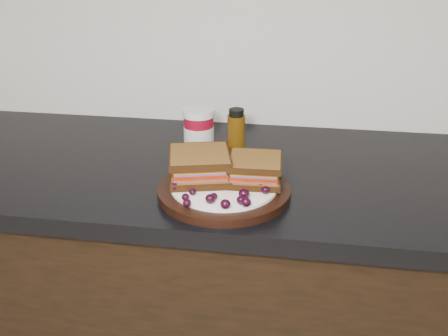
# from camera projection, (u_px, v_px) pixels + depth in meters

# --- Properties ---
(base_cabinets) EXTENTS (3.96, 0.58, 0.86)m
(base_cabinets) POSITION_uv_depth(u_px,v_px,m) (171.00, 313.00, 1.40)
(base_cabinets) COLOR black
(base_cabinets) RESTS_ON ground_plane
(countertop) EXTENTS (3.98, 0.60, 0.04)m
(countertop) POSITION_uv_depth(u_px,v_px,m) (162.00, 169.00, 1.22)
(countertop) COLOR black
(countertop) RESTS_ON base_cabinets
(plate) EXTENTS (0.28, 0.28, 0.02)m
(plate) POSITION_uv_depth(u_px,v_px,m) (224.00, 190.00, 1.05)
(plate) COLOR black
(plate) RESTS_ON countertop
(sandwich_left) EXTENTS (0.15, 0.15, 0.06)m
(sandwich_left) POSITION_uv_depth(u_px,v_px,m) (200.00, 166.00, 1.06)
(sandwich_left) COLOR brown
(sandwich_left) RESTS_ON plate
(sandwich_right) EXTENTS (0.11, 0.11, 0.05)m
(sandwich_right) POSITION_uv_depth(u_px,v_px,m) (255.00, 169.00, 1.05)
(sandwich_right) COLOR brown
(sandwich_right) RESTS_ON plate
(grape_0) EXTENTS (0.02, 0.02, 0.02)m
(grape_0) POSITION_uv_depth(u_px,v_px,m) (175.00, 187.00, 1.01)
(grape_0) COLOR black
(grape_0) RESTS_ON plate
(grape_1) EXTENTS (0.02, 0.02, 0.01)m
(grape_1) POSITION_uv_depth(u_px,v_px,m) (193.00, 192.00, 0.99)
(grape_1) COLOR black
(grape_1) RESTS_ON plate
(grape_2) EXTENTS (0.02, 0.02, 0.01)m
(grape_2) POSITION_uv_depth(u_px,v_px,m) (185.00, 197.00, 0.97)
(grape_2) COLOR black
(grape_2) RESTS_ON plate
(grape_3) EXTENTS (0.02, 0.02, 0.02)m
(grape_3) POSITION_uv_depth(u_px,v_px,m) (187.00, 203.00, 0.95)
(grape_3) COLOR black
(grape_3) RESTS_ON plate
(grape_4) EXTENTS (0.02, 0.02, 0.02)m
(grape_4) POSITION_uv_depth(u_px,v_px,m) (210.00, 199.00, 0.96)
(grape_4) COLOR black
(grape_4) RESTS_ON plate
(grape_5) EXTENTS (0.02, 0.02, 0.01)m
(grape_5) POSITION_uv_depth(u_px,v_px,m) (214.00, 196.00, 0.98)
(grape_5) COLOR black
(grape_5) RESTS_ON plate
(grape_6) EXTENTS (0.02, 0.02, 0.02)m
(grape_6) POSITION_uv_depth(u_px,v_px,m) (225.00, 204.00, 0.94)
(grape_6) COLOR black
(grape_6) RESTS_ON plate
(grape_7) EXTENTS (0.02, 0.02, 0.02)m
(grape_7) POSITION_uv_depth(u_px,v_px,m) (246.00, 202.00, 0.95)
(grape_7) COLOR black
(grape_7) RESTS_ON plate
(grape_8) EXTENTS (0.02, 0.02, 0.02)m
(grape_8) POSITION_uv_depth(u_px,v_px,m) (241.00, 200.00, 0.96)
(grape_8) COLOR black
(grape_8) RESTS_ON plate
(grape_9) EXTENTS (0.02, 0.02, 0.02)m
(grape_9) POSITION_uv_depth(u_px,v_px,m) (244.00, 194.00, 0.98)
(grape_9) COLOR black
(grape_9) RESTS_ON plate
(grape_10) EXTENTS (0.02, 0.02, 0.02)m
(grape_10) POSITION_uv_depth(u_px,v_px,m) (265.00, 190.00, 1.00)
(grape_10) COLOR black
(grape_10) RESTS_ON plate
(grape_11) EXTENTS (0.02, 0.02, 0.02)m
(grape_11) POSITION_uv_depth(u_px,v_px,m) (261.00, 186.00, 1.01)
(grape_11) COLOR black
(grape_11) RESTS_ON plate
(grape_12) EXTENTS (0.02, 0.02, 0.02)m
(grape_12) POSITION_uv_depth(u_px,v_px,m) (261.00, 184.00, 1.02)
(grape_12) COLOR black
(grape_12) RESTS_ON plate
(grape_13) EXTENTS (0.02, 0.02, 0.01)m
(grape_13) POSITION_uv_depth(u_px,v_px,m) (262.00, 175.00, 1.06)
(grape_13) COLOR black
(grape_13) RESTS_ON plate
(grape_14) EXTENTS (0.01, 0.01, 0.01)m
(grape_14) POSITION_uv_depth(u_px,v_px,m) (252.00, 171.00, 1.08)
(grape_14) COLOR black
(grape_14) RESTS_ON plate
(grape_15) EXTENTS (0.02, 0.02, 0.02)m
(grape_15) POSITION_uv_depth(u_px,v_px,m) (216.00, 170.00, 1.08)
(grape_15) COLOR black
(grape_15) RESTS_ON plate
(grape_16) EXTENTS (0.02, 0.02, 0.02)m
(grape_16) POSITION_uv_depth(u_px,v_px,m) (194.00, 170.00, 1.08)
(grape_16) COLOR black
(grape_16) RESTS_ON plate
(grape_17) EXTENTS (0.02, 0.02, 0.02)m
(grape_17) POSITION_uv_depth(u_px,v_px,m) (193.00, 173.00, 1.07)
(grape_17) COLOR black
(grape_17) RESTS_ON plate
(grape_18) EXTENTS (0.02, 0.02, 0.02)m
(grape_18) POSITION_uv_depth(u_px,v_px,m) (182.00, 177.00, 1.05)
(grape_18) COLOR black
(grape_18) RESTS_ON plate
(grape_19) EXTENTS (0.02, 0.02, 0.02)m
(grape_19) POSITION_uv_depth(u_px,v_px,m) (181.00, 180.00, 1.04)
(grape_19) COLOR black
(grape_19) RESTS_ON plate
(grape_20) EXTENTS (0.02, 0.02, 0.02)m
(grape_20) POSITION_uv_depth(u_px,v_px,m) (208.00, 174.00, 1.06)
(grape_20) COLOR black
(grape_20) RESTS_ON plate
(grape_21) EXTENTS (0.02, 0.02, 0.02)m
(grape_21) POSITION_uv_depth(u_px,v_px,m) (197.00, 173.00, 1.07)
(grape_21) COLOR black
(grape_21) RESTS_ON plate
(grape_22) EXTENTS (0.02, 0.02, 0.02)m
(grape_22) POSITION_uv_depth(u_px,v_px,m) (196.00, 176.00, 1.06)
(grape_22) COLOR black
(grape_22) RESTS_ON plate
(condiment_jar) EXTENTS (0.08, 0.08, 0.11)m
(condiment_jar) POSITION_uv_depth(u_px,v_px,m) (199.00, 131.00, 1.23)
(condiment_jar) COLOR maroon
(condiment_jar) RESTS_ON countertop
(oil_bottle) EXTENTS (0.06, 0.06, 0.12)m
(oil_bottle) POSITION_uv_depth(u_px,v_px,m) (236.00, 133.00, 1.21)
(oil_bottle) COLOR #4D3007
(oil_bottle) RESTS_ON countertop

